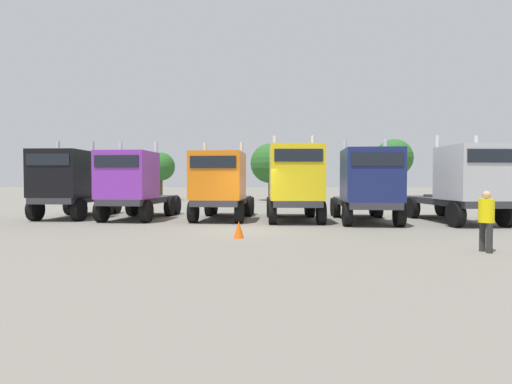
{
  "coord_description": "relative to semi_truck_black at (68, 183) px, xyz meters",
  "views": [
    {
      "loc": [
        1.56,
        -15.49,
        1.98
      ],
      "look_at": [
        0.09,
        4.43,
        1.39
      ],
      "focal_mm": 26.98,
      "sensor_mm": 36.0,
      "label": 1
    }
  ],
  "objects": [
    {
      "name": "ground",
      "position": [
        9.64,
        -3.7,
        -1.86
      ],
      "size": [
        200.0,
        200.0,
        0.0
      ],
      "primitive_type": "plane",
      "color": "slate"
    },
    {
      "name": "semi_truck_black",
      "position": [
        0.0,
        0.0,
        0.0
      ],
      "size": [
        2.71,
        5.77,
        4.11
      ],
      "rotation": [
        0.0,
        0.0,
        -1.54
      ],
      "color": "#333338",
      "rests_on": "ground"
    },
    {
      "name": "semi_truck_purple",
      "position": [
        3.62,
        -0.41,
        -0.08
      ],
      "size": [
        2.7,
        5.88,
        3.99
      ],
      "rotation": [
        0.0,
        0.0,
        -1.6
      ],
      "color": "#333338",
      "rests_on": "ground"
    },
    {
      "name": "semi_truck_orange",
      "position": [
        8.04,
        -0.31,
        -0.1
      ],
      "size": [
        2.68,
        5.91,
        3.95
      ],
      "rotation": [
        0.0,
        0.0,
        -1.59
      ],
      "color": "#333338",
      "rests_on": "ground"
    },
    {
      "name": "semi_truck_yellow",
      "position": [
        11.7,
        -0.69,
        0.02
      ],
      "size": [
        2.91,
        5.98,
        4.21
      ],
      "rotation": [
        0.0,
        0.0,
        -1.51
      ],
      "color": "#333338",
      "rests_on": "ground"
    },
    {
      "name": "semi_truck_navy",
      "position": [
        15.05,
        -1.06,
        -0.08
      ],
      "size": [
        2.66,
        6.45,
        3.99
      ],
      "rotation": [
        0.0,
        0.0,
        -1.59
      ],
      "color": "#333338",
      "rests_on": "ground"
    },
    {
      "name": "semi_truck_silver",
      "position": [
        19.4,
        -0.98,
        -0.01
      ],
      "size": [
        3.25,
        6.67,
        4.12
      ],
      "rotation": [
        0.0,
        0.0,
        -1.46
      ],
      "color": "#333338",
      "rests_on": "ground"
    },
    {
      "name": "visitor_in_hivis",
      "position": [
        16.77,
        -8.15,
        -0.88
      ],
      "size": [
        0.46,
        0.46,
        1.7
      ],
      "rotation": [
        0.0,
        0.0,
        3.32
      ],
      "color": "#2D2D2D",
      "rests_on": "ground"
    },
    {
      "name": "traffic_cone_near",
      "position": [
        9.64,
        -6.07,
        -1.57
      ],
      "size": [
        0.36,
        0.36,
        0.58
      ],
      "primitive_type": "cone",
      "color": "#F2590C",
      "rests_on": "ground"
    },
    {
      "name": "oak_far_left",
      "position": [
        -1.1,
        18.31,
        1.51
      ],
      "size": [
        2.82,
        2.82,
        4.81
      ],
      "color": "#4C3823",
      "rests_on": "ground"
    },
    {
      "name": "oak_far_centre",
      "position": [
        9.78,
        19.17,
        1.84
      ],
      "size": [
        3.95,
        3.95,
        5.69
      ],
      "color": "#4C3823",
      "rests_on": "ground"
    },
    {
      "name": "oak_far_right",
      "position": [
        20.79,
        15.47,
        2.1
      ],
      "size": [
        3.3,
        3.3,
        5.64
      ],
      "color": "#4C3823",
      "rests_on": "ground"
    }
  ]
}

